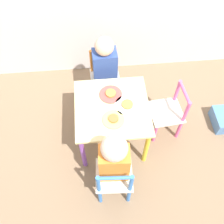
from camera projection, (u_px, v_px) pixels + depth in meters
name	position (u px, v px, depth m)	size (l,w,h in m)	color
ground_plane	(112.00, 136.00, 2.34)	(6.00, 6.00, 0.00)	#7F664C
kids_table	(112.00, 112.00, 2.02)	(0.56, 0.56, 0.46)	beige
chair_orange	(105.00, 77.00, 2.39)	(0.27, 0.27, 0.51)	silver
chair_blue	(114.00, 179.00, 1.86)	(0.27, 0.27, 0.51)	silver
chair_pink	(169.00, 112.00, 2.18)	(0.28, 0.28, 0.51)	silver
child_back	(105.00, 68.00, 2.20)	(0.21, 0.21, 0.74)	#7A6B5B
child_front	(114.00, 160.00, 1.73)	(0.21, 0.22, 0.74)	#7A6B5B
plate_back	(111.00, 94.00, 2.01)	(0.18, 0.18, 0.03)	#E54C47
plate_front	(113.00, 119.00, 1.89)	(0.16, 0.16, 0.03)	#EADB66
plate_right	(127.00, 105.00, 1.95)	(0.19, 0.19, 0.03)	white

